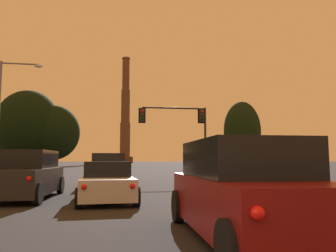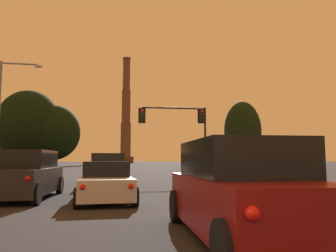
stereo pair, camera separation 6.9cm
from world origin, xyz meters
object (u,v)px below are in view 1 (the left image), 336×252
sedan_center_lane_second (107,182)px  traffic_light_overhead_right (183,123)px  suv_right_lane_third (244,191)px  suv_left_lane_second (26,175)px  street_lamp (5,107)px  suv_center_lane_front (108,170)px  smokestack (125,121)px

sedan_center_lane_second → traffic_light_overhead_right: (5.66, 13.67, 3.80)m
suv_right_lane_third → suv_left_lane_second: bearing=128.9°
street_lamp → suv_center_lane_front: bearing=-40.5°
sedan_center_lane_second → suv_right_lane_third: 7.08m
sedan_center_lane_second → suv_left_lane_second: bearing=160.4°
suv_right_lane_third → sedan_center_lane_second: bearing=113.6°
suv_right_lane_third → suv_left_lane_second: size_ratio=1.00×
suv_right_lane_third → street_lamp: 23.66m
sedan_center_lane_second → suv_center_lane_front: 7.06m
sedan_center_lane_second → traffic_light_overhead_right: traffic_light_overhead_right is taller
suv_center_lane_front → traffic_light_overhead_right: traffic_light_overhead_right is taller
street_lamp → suv_left_lane_second: bearing=-68.6°
sedan_center_lane_second → suv_right_lane_third: suv_right_lane_third is taller
sedan_center_lane_second → suv_left_lane_second: (-3.11, 0.94, 0.23)m
suv_left_lane_second → traffic_light_overhead_right: (8.77, 12.74, 3.57)m
suv_left_lane_second → sedan_center_lane_second: bearing=-15.5°
traffic_light_overhead_right → street_lamp: 13.91m
smokestack → street_lamp: bearing=-95.3°
suv_left_lane_second → smokestack: (6.86, 141.27, 18.91)m
traffic_light_overhead_right → street_lamp: bearing=179.0°
suv_center_lane_front → suv_left_lane_second: 6.79m
traffic_light_overhead_right → smokestack: size_ratio=0.12×
suv_center_lane_front → street_lamp: 11.55m
suv_center_lane_front → suv_left_lane_second: size_ratio=1.00×
suv_right_lane_third → street_lamp: street_lamp is taller
street_lamp → smokestack: size_ratio=0.18×
smokestack → suv_right_lane_third: bearing=-90.4°
sedan_center_lane_second → suv_left_lane_second: suv_left_lane_second is taller
suv_left_lane_second → street_lamp: bearing=112.7°
traffic_light_overhead_right → smokestack: bearing=90.8°
street_lamp → smokestack: smokestack is taller
suv_left_lane_second → traffic_light_overhead_right: traffic_light_overhead_right is taller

